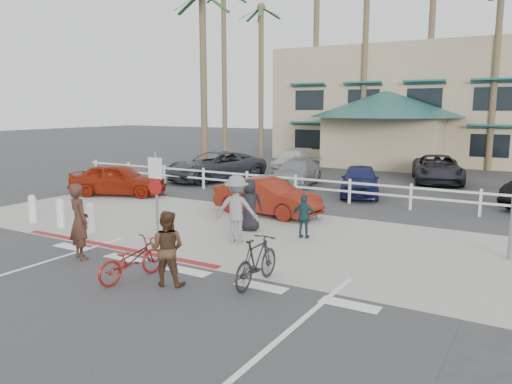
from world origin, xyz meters
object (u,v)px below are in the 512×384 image
Objects in this scene: bike_red at (131,260)px; car_white_sedan at (267,197)px; sign_post at (157,193)px; car_red_compact at (118,179)px; bike_black at (257,261)px.

car_white_sedan is (-0.74, 7.53, 0.20)m from bike_red.
sign_post is 5.02m from car_white_sedan.
sign_post is at bearing -148.96° from car_red_compact.
car_red_compact reaches higher than car_white_sedan.
bike_red is 11.31m from car_red_compact.
bike_black is 0.43× the size of car_red_compact.
bike_red is 0.98× the size of bike_black.
sign_post reaches higher than bike_black.
sign_post is at bearing -51.21° from bike_red.
car_white_sedan is 7.54m from car_red_compact.
bike_black is 7.22m from car_white_sedan.
bike_black is 0.45× the size of car_white_sedan.
sign_post is at bearing -21.07° from bike_black.
bike_red is at bearing -59.45° from sign_post.
bike_red is at bearing -167.79° from car_white_sedan.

